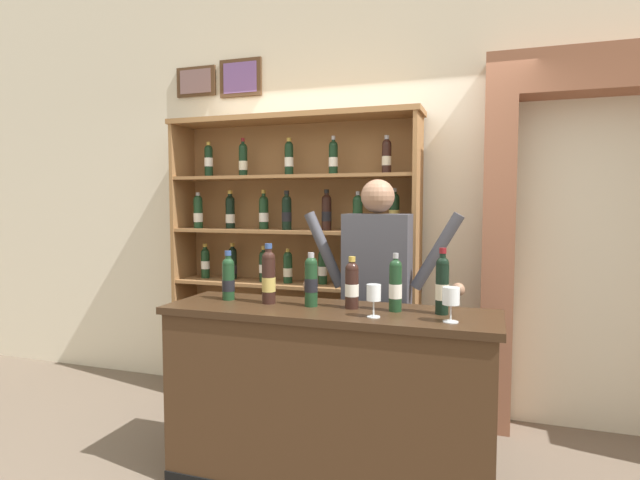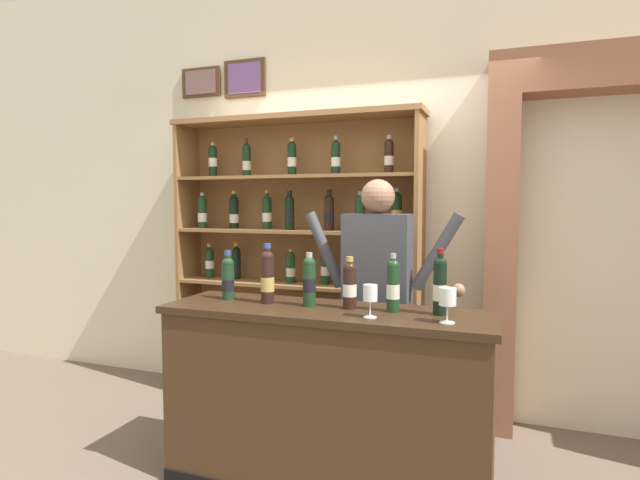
% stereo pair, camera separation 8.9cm
% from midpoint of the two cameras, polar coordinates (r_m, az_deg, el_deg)
% --- Properties ---
extents(back_wall, '(12.00, 0.19, 3.59)m').
position_cam_midpoint_polar(back_wall, '(4.11, 5.50, 7.05)').
color(back_wall, beige).
rests_on(back_wall, ground).
extents(wine_shelf, '(2.00, 0.36, 2.25)m').
position_cam_midpoint_polar(wine_shelf, '(4.03, -2.00, -1.43)').
color(wine_shelf, olive).
rests_on(wine_shelf, ground).
extents(archway_doorway, '(1.53, 0.45, 2.57)m').
position_cam_midpoint_polar(archway_doorway, '(3.89, 29.97, 1.30)').
color(archway_doorway, '#935B42').
rests_on(archway_doorway, ground).
extents(tasting_counter, '(1.81, 0.54, 1.01)m').
position_cam_midpoint_polar(tasting_counter, '(2.95, 1.52, -17.27)').
color(tasting_counter, '#422B19').
rests_on(tasting_counter, ground).
extents(shopkeeper, '(1.02, 0.22, 1.73)m').
position_cam_midpoint_polar(shopkeeper, '(3.23, 7.16, -4.97)').
color(shopkeeper, '#2D3347').
rests_on(shopkeeper, ground).
extents(tasting_bottle_grappa, '(0.07, 0.07, 0.29)m').
position_cam_midpoint_polar(tasting_bottle_grappa, '(3.09, -9.37, -4.11)').
color(tasting_bottle_grappa, '#19381E').
rests_on(tasting_bottle_grappa, tasting_counter).
extents(tasting_bottle_rosso, '(0.08, 0.08, 0.34)m').
position_cam_midpoint_polar(tasting_bottle_rosso, '(2.94, -4.99, -3.98)').
color(tasting_bottle_rosso, black).
rests_on(tasting_bottle_rosso, tasting_counter).
extents(tasting_bottle_prosecco, '(0.07, 0.07, 0.30)m').
position_cam_midpoint_polar(tasting_bottle_prosecco, '(2.85, -0.31, -4.49)').
color(tasting_bottle_prosecco, '#19381E').
rests_on(tasting_bottle_prosecco, tasting_counter).
extents(tasting_bottle_vin_santo, '(0.07, 0.07, 0.28)m').
position_cam_midpoint_polar(tasting_bottle_vin_santo, '(2.79, 4.23, -4.91)').
color(tasting_bottle_vin_santo, black).
rests_on(tasting_bottle_vin_santo, tasting_counter).
extents(tasting_bottle_chianti, '(0.07, 0.07, 0.31)m').
position_cam_midpoint_polar(tasting_bottle_chianti, '(2.74, 9.04, -4.94)').
color(tasting_bottle_chianti, '#19381E').
rests_on(tasting_bottle_chianti, tasting_counter).
extents(tasting_bottle_super_tuscan, '(0.07, 0.07, 0.34)m').
position_cam_midpoint_polar(tasting_bottle_super_tuscan, '(2.71, 14.09, -4.82)').
color(tasting_bottle_super_tuscan, black).
rests_on(tasting_bottle_super_tuscan, tasting_counter).
extents(wine_glass_center, '(0.08, 0.08, 0.17)m').
position_cam_midpoint_polar(wine_glass_center, '(2.54, 14.94, -6.31)').
color(wine_glass_center, silver).
rests_on(wine_glass_center, tasting_counter).
extents(wine_glass_right, '(0.07, 0.07, 0.17)m').
position_cam_midpoint_polar(wine_glass_right, '(2.59, 6.58, -6.07)').
color(wine_glass_right, silver).
rests_on(wine_glass_right, tasting_counter).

